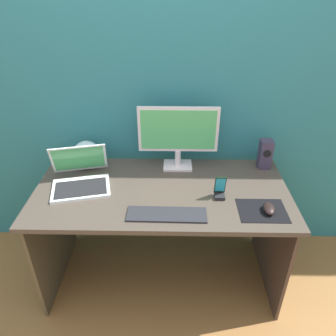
{
  "coord_description": "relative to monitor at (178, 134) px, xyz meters",
  "views": [
    {
      "loc": [
        0.06,
        -1.52,
        1.78
      ],
      "look_at": [
        0.04,
        -0.02,
        0.87
      ],
      "focal_mm": 34.54,
      "sensor_mm": 36.0,
      "label": 1
    }
  ],
  "objects": [
    {
      "name": "ground_plane",
      "position": [
        -0.09,
        -0.26,
        -0.94
      ],
      "size": [
        8.0,
        8.0,
        0.0
      ],
      "primitive_type": "plane",
      "color": "brown"
    },
    {
      "name": "wall_back",
      "position": [
        -0.09,
        0.16,
        0.31
      ],
      "size": [
        6.0,
        0.04,
        2.5
      ],
      "primitive_type": "cube",
      "color": "#2A737B",
      "rests_on": "ground_plane"
    },
    {
      "name": "desk",
      "position": [
        -0.09,
        -0.26,
        -0.37
      ],
      "size": [
        1.46,
        0.71,
        0.71
      ],
      "color": "#463B33",
      "rests_on": "ground_plane"
    },
    {
      "name": "monitor",
      "position": [
        0.0,
        0.0,
        0.0
      ],
      "size": [
        0.49,
        0.14,
        0.4
      ],
      "color": "silver",
      "rests_on": "desk"
    },
    {
      "name": "speaker_right",
      "position": [
        0.55,
        0.0,
        -0.13
      ],
      "size": [
        0.08,
        0.08,
        0.19
      ],
      "color": "#383047",
      "rests_on": "desk"
    },
    {
      "name": "laptop",
      "position": [
        -0.57,
        -0.22,
        -0.18
      ],
      "size": [
        0.39,
        0.38,
        0.22
      ],
      "color": "white",
      "rests_on": "desk"
    },
    {
      "name": "fishbowl",
      "position": [
        -0.58,
        -0.0,
        -0.14
      ],
      "size": [
        0.17,
        0.17,
        0.17
      ],
      "primitive_type": "sphere",
      "color": "silver",
      "rests_on": "desk"
    },
    {
      "name": "keyboard_external",
      "position": [
        -0.06,
        -0.49,
        -0.22
      ],
      "size": [
        0.41,
        0.13,
        0.01
      ],
      "primitive_type": "cube",
      "rotation": [
        0.0,
        0.0,
        -0.01
      ],
      "color": "#242328",
      "rests_on": "desk"
    },
    {
      "name": "mousepad",
      "position": [
        0.44,
        -0.45,
        -0.23
      ],
      "size": [
        0.25,
        0.2,
        0.0
      ],
      "primitive_type": "cube",
      "color": "black",
      "rests_on": "desk"
    },
    {
      "name": "mouse",
      "position": [
        0.47,
        -0.45,
        -0.21
      ],
      "size": [
        0.07,
        0.1,
        0.04
      ],
      "primitive_type": "ellipsoid",
      "rotation": [
        0.0,
        0.0,
        -0.08
      ],
      "color": "black",
      "rests_on": "mousepad"
    },
    {
      "name": "phone_in_dock",
      "position": [
        0.23,
        -0.33,
        -0.18
      ],
      "size": [
        0.06,
        0.06,
        0.14
      ],
      "color": "black",
      "rests_on": "desk"
    }
  ]
}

